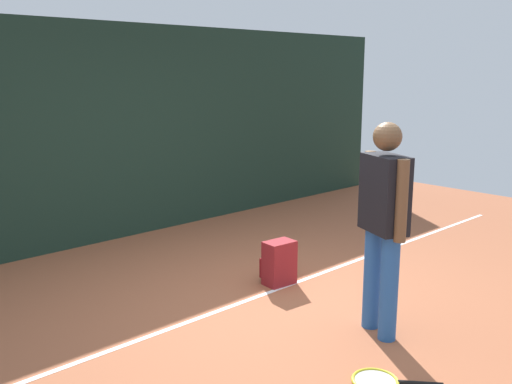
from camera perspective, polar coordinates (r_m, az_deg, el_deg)
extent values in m
plane|color=#9E5638|center=(5.16, 3.09, -11.61)|extent=(12.00, 12.00, 0.00)
cube|color=#192D23|center=(7.18, -14.38, 5.73)|extent=(10.00, 0.10, 2.65)
cube|color=white|center=(5.41, 0.21, -10.45)|extent=(9.00, 0.05, 0.00)
cylinder|color=#2659A5|center=(4.76, 11.60, -8.45)|extent=(0.14, 0.14, 0.85)
cylinder|color=#2659A5|center=(4.57, 13.23, -9.39)|extent=(0.14, 0.14, 0.85)
cube|color=black|center=(4.46, 12.81, -0.18)|extent=(0.35, 0.45, 0.60)
sphere|color=brown|center=(4.39, 13.08, 5.44)|extent=(0.22, 0.22, 0.22)
cylinder|color=brown|center=(4.64, 11.31, 0.24)|extent=(0.09, 0.09, 0.62)
cylinder|color=brown|center=(4.29, 14.43, -0.89)|extent=(0.09, 0.09, 0.62)
cylinder|color=black|center=(4.18, 16.20, -18.01)|extent=(0.22, 0.25, 0.03)
torus|color=gold|center=(4.14, 11.89, -18.08)|extent=(0.46, 0.46, 0.02)
cylinder|color=#B2B2B2|center=(4.14, 11.89, -18.08)|extent=(0.39, 0.39, 0.00)
cube|color=maroon|center=(5.64, 2.36, -7.12)|extent=(0.32, 0.23, 0.44)
cube|color=maroon|center=(5.76, 1.45, -7.52)|extent=(0.23, 0.10, 0.20)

